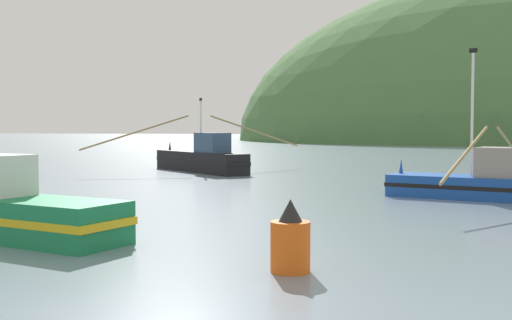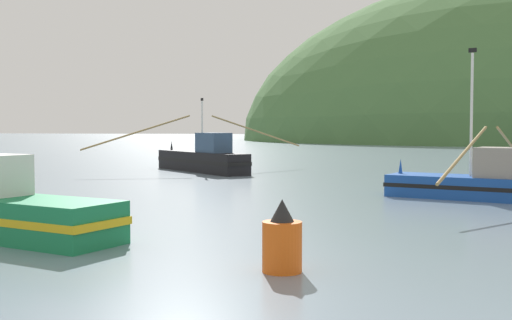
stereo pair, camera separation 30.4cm
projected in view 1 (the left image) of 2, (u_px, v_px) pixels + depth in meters
The scene contains 3 objects.
fishing_boat_blue at pixel (494, 183), 28.30m from camera, with size 9.41×15.94×6.76m.
fishing_boat_black at pixel (201, 159), 46.03m from camera, with size 11.92×13.35×5.33m.
channel_buoy at pixel (290, 242), 14.12m from camera, with size 0.89×0.89×1.63m.
Camera 1 is at (9.05, -4.29, 3.21)m, focal length 44.72 mm.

